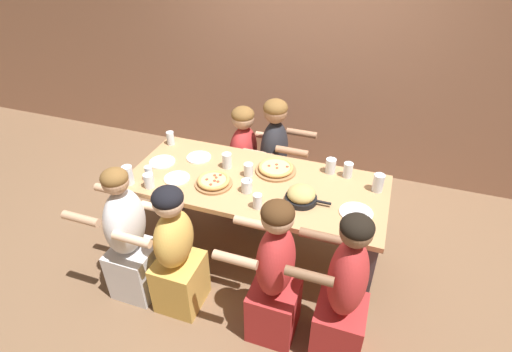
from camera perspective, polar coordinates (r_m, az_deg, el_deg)
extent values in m
plane|color=brown|center=(3.58, 0.00, -11.19)|extent=(18.00, 18.00, 0.00)
cube|color=#9E7056|center=(4.23, 8.02, 21.01)|extent=(10.00, 0.06, 3.20)
cube|color=tan|center=(3.07, 0.00, -1.08)|extent=(1.98, 0.85, 0.04)
cube|color=#4C4C51|center=(3.44, -17.01, -6.79)|extent=(0.07, 0.07, 0.75)
cube|color=#4C4C51|center=(2.96, 15.33, -14.75)|extent=(0.07, 0.07, 0.75)
cube|color=#4C4C51|center=(3.91, -11.15, -0.23)|extent=(0.07, 0.07, 0.75)
cube|color=#4C4C51|center=(3.49, 16.69, -5.94)|extent=(0.07, 0.07, 0.75)
cylinder|color=#996B42|center=(3.18, 2.85, 0.82)|extent=(0.32, 0.32, 0.02)
torus|color=tan|center=(3.16, 2.86, 1.23)|extent=(0.28, 0.28, 0.03)
cylinder|color=#E5C675|center=(3.17, 2.86, 1.16)|extent=(0.24, 0.24, 0.03)
cylinder|color=#C6422D|center=(3.14, 3.02, 1.16)|extent=(0.02, 0.02, 0.01)
cylinder|color=#C6422D|center=(3.16, 1.87, 1.48)|extent=(0.02, 0.02, 0.01)
cylinder|color=#C6422D|center=(3.18, 2.97, 1.66)|extent=(0.02, 0.02, 0.01)
cylinder|color=#C6422D|center=(3.16, 4.50, 1.34)|extent=(0.02, 0.02, 0.01)
cylinder|color=#996B42|center=(3.04, -6.05, -1.08)|extent=(0.28, 0.28, 0.02)
torus|color=tan|center=(3.02, -6.08, -0.63)|extent=(0.25, 0.25, 0.03)
cylinder|color=#E5C675|center=(3.03, -6.08, -0.72)|extent=(0.21, 0.21, 0.03)
cylinder|color=#C6422D|center=(3.03, -5.71, -0.21)|extent=(0.02, 0.02, 0.01)
cylinder|color=#C6422D|center=(2.99, -5.45, -0.79)|extent=(0.02, 0.02, 0.01)
cylinder|color=#C6422D|center=(3.06, -5.94, 0.11)|extent=(0.02, 0.02, 0.01)
cylinder|color=#C6422D|center=(3.06, -5.11, 0.15)|extent=(0.02, 0.02, 0.01)
cylinder|color=#C6422D|center=(3.00, -5.94, -0.67)|extent=(0.02, 0.02, 0.01)
cylinder|color=#C6422D|center=(3.02, -7.04, -0.48)|extent=(0.02, 0.02, 0.01)
cylinder|color=#C6422D|center=(2.96, -6.49, -1.21)|extent=(0.02, 0.02, 0.01)
cylinder|color=black|center=(2.87, 6.43, -3.27)|extent=(0.23, 0.23, 0.04)
cylinder|color=black|center=(2.84, 9.68, -3.75)|extent=(0.10, 0.02, 0.02)
ellipsoid|color=tan|center=(2.84, 6.49, -2.55)|extent=(0.20, 0.20, 0.11)
cylinder|color=white|center=(3.38, -8.17, 2.65)|extent=(0.20, 0.20, 0.01)
cube|color=#B7B7BC|center=(3.37, -8.19, 2.78)|extent=(0.11, 0.11, 0.01)
cylinder|color=white|center=(3.15, -11.22, -0.31)|extent=(0.20, 0.20, 0.01)
cube|color=#B7B7BC|center=(3.14, -11.24, -0.18)|extent=(0.02, 0.14, 0.01)
cylinder|color=white|center=(3.37, -13.26, 1.97)|extent=(0.21, 0.21, 0.01)
cube|color=#B7B7BC|center=(3.37, -13.28, 2.10)|extent=(0.15, 0.02, 0.01)
cylinder|color=white|center=(2.84, 14.12, -5.10)|extent=(0.23, 0.23, 0.01)
cube|color=#B7B7BC|center=(2.83, 14.14, -4.96)|extent=(0.16, 0.03, 0.01)
cylinder|color=silver|center=(2.93, -1.32, -1.42)|extent=(0.08, 0.08, 0.10)
cylinder|color=#1EA8DB|center=(2.94, -1.32, -1.64)|extent=(0.07, 0.07, 0.07)
cylinder|color=black|center=(2.92, -0.99, -1.30)|extent=(0.01, 0.01, 0.12)
cylinder|color=silver|center=(3.14, -15.02, 0.32)|extent=(0.06, 0.06, 0.13)
cylinder|color=silver|center=(3.08, -15.07, -0.66)|extent=(0.07, 0.07, 0.11)
cylinder|color=silver|center=(3.09, -15.01, -1.02)|extent=(0.07, 0.07, 0.06)
cylinder|color=silver|center=(3.60, -12.12, 5.31)|extent=(0.07, 0.07, 0.12)
cylinder|color=black|center=(3.61, -12.08, 4.96)|extent=(0.06, 0.06, 0.07)
cylinder|color=silver|center=(2.77, 0.20, -3.62)|extent=(0.06, 0.06, 0.11)
cylinder|color=silver|center=(3.20, -4.18, 2.21)|extent=(0.08, 0.08, 0.13)
cylinder|color=silver|center=(3.17, 13.00, 0.85)|extent=(0.07, 0.07, 0.12)
cylinder|color=black|center=(3.18, 12.94, 0.43)|extent=(0.06, 0.06, 0.06)
cylinder|color=silver|center=(3.06, 17.07, -0.94)|extent=(0.08, 0.08, 0.14)
cylinder|color=silver|center=(3.08, 16.98, -1.40)|extent=(0.07, 0.07, 0.08)
cylinder|color=silver|center=(3.19, 10.62, 1.44)|extent=(0.08, 0.08, 0.12)
cylinder|color=silver|center=(3.21, 10.56, 0.96)|extent=(0.07, 0.07, 0.06)
cylinder|color=silver|center=(3.10, -1.08, 0.88)|extent=(0.07, 0.07, 0.11)
cylinder|color=silver|center=(3.15, -17.82, 0.13)|extent=(0.08, 0.08, 0.15)
cylinder|color=black|center=(3.16, -17.74, -0.24)|extent=(0.07, 0.07, 0.10)
cube|color=gold|center=(3.14, -10.72, -14.61)|extent=(0.32, 0.34, 0.43)
ellipsoid|color=gold|center=(2.83, -11.66, -8.78)|extent=(0.24, 0.36, 0.44)
sphere|color=beige|center=(2.63, -12.46, -3.67)|extent=(0.21, 0.21, 0.21)
ellipsoid|color=black|center=(2.60, -12.55, -3.05)|extent=(0.21, 0.21, 0.14)
cylinder|color=beige|center=(2.77, -17.33, -8.64)|extent=(0.28, 0.06, 0.06)
cylinder|color=beige|center=(2.98, -13.71, -4.51)|extent=(0.28, 0.06, 0.06)
cube|color=#232328|center=(3.91, 2.44, -2.39)|extent=(0.32, 0.34, 0.43)
ellipsoid|color=#232328|center=(3.64, 2.63, 3.82)|extent=(0.24, 0.36, 0.55)
sphere|color=#9E7051|center=(3.46, 2.79, 9.18)|extent=(0.21, 0.21, 0.21)
ellipsoid|color=brown|center=(3.45, 2.81, 9.73)|extent=(0.21, 0.21, 0.15)
cylinder|color=#9E7051|center=(3.68, 6.54, 6.09)|extent=(0.28, 0.06, 0.06)
cylinder|color=#9E7051|center=(3.39, 5.16, 3.53)|extent=(0.28, 0.06, 0.06)
cube|color=silver|center=(3.31, -16.72, -12.59)|extent=(0.32, 0.34, 0.43)
ellipsoid|color=silver|center=(2.99, -18.22, -6.25)|extent=(0.24, 0.36, 0.53)
sphere|color=tan|center=(2.78, -19.49, -0.76)|extent=(0.18, 0.18, 0.18)
ellipsoid|color=brown|center=(2.77, -19.61, -0.22)|extent=(0.18, 0.18, 0.13)
cylinder|color=tan|center=(2.94, -23.74, -5.62)|extent=(0.28, 0.06, 0.06)
cylinder|color=tan|center=(3.14, -19.89, -1.94)|extent=(0.28, 0.06, 0.06)
cube|color=#B22D2D|center=(2.94, 2.58, -18.42)|extent=(0.32, 0.34, 0.43)
ellipsoid|color=#B22D2D|center=(2.58, 2.86, -11.99)|extent=(0.24, 0.36, 0.52)
sphere|color=tan|center=(2.33, 3.10, -5.93)|extent=(0.20, 0.20, 0.20)
ellipsoid|color=#422814|center=(2.31, 3.13, -5.27)|extent=(0.20, 0.20, 0.14)
cylinder|color=tan|center=(2.43, -3.02, -11.84)|extent=(0.28, 0.06, 0.06)
cylinder|color=tan|center=(2.66, -0.27, -6.84)|extent=(0.28, 0.06, 0.06)
cube|color=#B22D2D|center=(2.90, 11.67, -20.42)|extent=(0.32, 0.34, 0.43)
ellipsoid|color=#B22D2D|center=(2.52, 12.98, -13.91)|extent=(0.24, 0.36, 0.55)
sphere|color=brown|center=(2.27, 14.16, -7.69)|extent=(0.19, 0.19, 0.19)
ellipsoid|color=black|center=(2.25, 14.28, -7.06)|extent=(0.19, 0.19, 0.13)
cylinder|color=brown|center=(2.33, 7.59, -13.97)|extent=(0.28, 0.06, 0.06)
cylinder|color=brown|center=(2.57, 9.32, -8.52)|extent=(0.28, 0.06, 0.06)
cube|color=#B22D2D|center=(3.99, -1.69, -1.54)|extent=(0.32, 0.34, 0.43)
ellipsoid|color=#B22D2D|center=(3.75, -1.80, 3.87)|extent=(0.24, 0.36, 0.44)
sphere|color=tan|center=(3.60, -1.89, 8.26)|extent=(0.20, 0.20, 0.20)
ellipsoid|color=brown|center=(3.58, -1.90, 8.77)|extent=(0.21, 0.21, 0.14)
cylinder|color=tan|center=(3.79, 2.03, 5.67)|extent=(0.28, 0.06, 0.06)
cylinder|color=tan|center=(3.51, 0.34, 3.15)|extent=(0.28, 0.06, 0.06)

